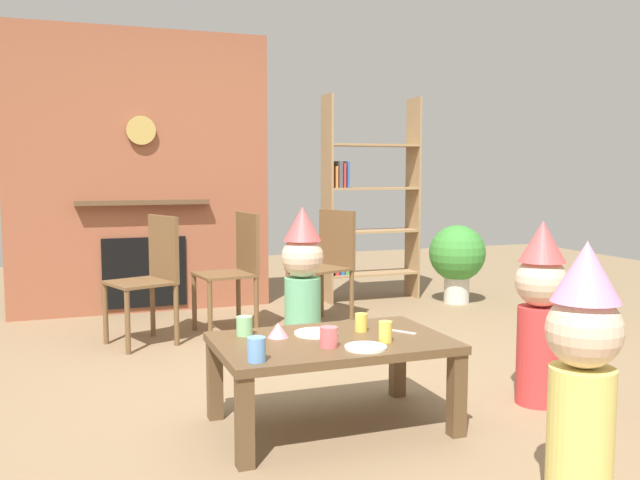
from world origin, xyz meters
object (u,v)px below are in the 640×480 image
child_in_pink (540,308)px  dining_chair_middle (236,264)px  paper_cup_far_right (329,337)px  coffee_table (332,352)px  paper_cup_center (256,349)px  dining_chair_left (152,271)px  child_by_the_chairs (303,279)px  birthday_cake_slice (278,330)px  child_with_cone_hat (583,369)px  potted_plant_tall (457,256)px  paper_cup_near_left (385,332)px  paper_plate_rear (366,347)px  paper_cup_near_right (244,326)px  bookshelf (365,207)px  dining_chair_right (328,259)px  paper_plate_front (316,333)px  paper_cup_far_left (361,322)px

child_in_pink → dining_chair_middle: 2.41m
paper_cup_far_right → coffee_table: bearing=63.7°
paper_cup_center → dining_chair_left: size_ratio=0.11×
child_by_the_chairs → dining_chair_middle: child_by_the_chairs is taller
birthday_cake_slice → child_with_cone_hat: bearing=-56.1°
child_by_the_chairs → dining_chair_left: bearing=-117.7°
birthday_cake_slice → dining_chair_middle: bearing=82.5°
potted_plant_tall → paper_cup_near_left: bearing=-127.1°
birthday_cake_slice → child_in_pink: child_in_pink is taller
child_with_cone_hat → child_by_the_chairs: bearing=-20.5°
paper_cup_near_left → paper_plate_rear: (-0.13, -0.08, -0.04)m
paper_plate_rear → birthday_cake_slice: bearing=132.4°
paper_cup_center → paper_cup_near_right: bearing=82.3°
paper_cup_far_right → paper_plate_rear: 0.17m
paper_cup_near_right → dining_chair_left: dining_chair_left is taller
paper_cup_center → birthday_cake_slice: size_ratio=1.02×
dining_chair_left → potted_plant_tall: size_ratio=1.25×
coffee_table → dining_chair_left: (-0.61, 1.94, 0.15)m
child_with_cone_hat → bookshelf: bearing=-40.6°
child_with_cone_hat → dining_chair_right: bearing=-32.2°
paper_plate_front → potted_plant_tall: potted_plant_tall is taller
paper_plate_front → dining_chair_middle: bearing=88.0°
paper_cup_far_right → child_by_the_chairs: bearing=76.2°
paper_cup_far_left → child_by_the_chairs: (0.07, 1.11, 0.05)m
paper_cup_near_left → bookshelf: bearing=67.8°
potted_plant_tall → dining_chair_middle: bearing=-169.7°
coffee_table → dining_chair_right: (0.80, 2.14, 0.15)m
paper_cup_far_left → child_in_pink: (0.94, -0.15, 0.04)m
child_in_pink → bookshelf: bearing=-92.9°
child_in_pink → child_by_the_chairs: bearing=-52.3°
birthday_cake_slice → potted_plant_tall: 3.38m
paper_cup_center → paper_cup_far_right: (0.36, 0.11, -0.01)m
paper_cup_far_right → dining_chair_middle: (0.10, 2.22, 0.04)m
potted_plant_tall → dining_chair_right: bearing=-166.5°
dining_chair_left → dining_chair_right: (1.41, 0.21, 0.00)m
bookshelf → child_with_cone_hat: 4.07m
dining_chair_right → dining_chair_left: bearing=-12.9°
bookshelf → dining_chair_left: size_ratio=2.11×
child_by_the_chairs → bookshelf: bearing=157.4°
coffee_table → paper_cup_near_right: paper_cup_near_right is taller
bookshelf → paper_cup_center: bearing=-120.8°
paper_plate_rear → dining_chair_right: dining_chair_right is taller
paper_cup_near_right → birthday_cake_slice: (0.14, -0.09, -0.01)m
dining_chair_middle → birthday_cake_slice: bearing=74.4°
paper_plate_rear → potted_plant_tall: 3.43m
coffee_table → paper_cup_near_right: (-0.37, 0.21, 0.11)m
paper_cup_near_right → dining_chair_left: size_ratio=0.10×
paper_cup_near_right → child_with_cone_hat: 1.56m
dining_chair_middle → dining_chair_right: (0.77, 0.06, 0.00)m
child_in_pink → paper_plate_rear: bearing=11.6°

